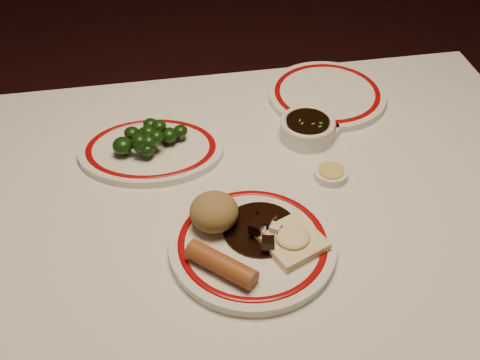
% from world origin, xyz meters
% --- Properties ---
extents(dining_table, '(1.20, 0.90, 0.75)m').
position_xyz_m(dining_table, '(0.00, 0.00, 0.66)').
color(dining_table, white).
rests_on(dining_table, ground).
extents(main_plate, '(0.36, 0.36, 0.02)m').
position_xyz_m(main_plate, '(-0.03, -0.10, 0.76)').
color(main_plate, silver).
rests_on(main_plate, dining_table).
extents(rice_mound, '(0.08, 0.08, 0.06)m').
position_xyz_m(rice_mound, '(-0.09, -0.05, 0.80)').
color(rice_mound, olive).
rests_on(rice_mound, main_plate).
extents(spring_roll, '(0.11, 0.11, 0.03)m').
position_xyz_m(spring_roll, '(-0.09, -0.15, 0.78)').
color(spring_roll, '#954F24').
rests_on(spring_roll, main_plate).
extents(fried_wonton, '(0.12, 0.12, 0.03)m').
position_xyz_m(fried_wonton, '(0.03, -0.12, 0.78)').
color(fried_wonton, beige).
rests_on(fried_wonton, main_plate).
extents(stirfry_heap, '(0.13, 0.13, 0.03)m').
position_xyz_m(stirfry_heap, '(-0.01, -0.08, 0.78)').
color(stirfry_heap, black).
rests_on(stirfry_heap, main_plate).
extents(broccoli_plate, '(0.31, 0.28, 0.02)m').
position_xyz_m(broccoli_plate, '(-0.18, 0.18, 0.76)').
color(broccoli_plate, silver).
rests_on(broccoli_plate, dining_table).
extents(broccoli_pile, '(0.15, 0.09, 0.05)m').
position_xyz_m(broccoli_pile, '(-0.19, 0.18, 0.79)').
color(broccoli_pile, '#23471C').
rests_on(broccoli_pile, broccoli_plate).
extents(soy_bowl, '(0.11, 0.11, 0.04)m').
position_xyz_m(soy_bowl, '(0.14, 0.18, 0.77)').
color(soy_bowl, silver).
rests_on(soy_bowl, dining_table).
extents(sweet_sour_dish, '(0.06, 0.06, 0.02)m').
position_xyz_m(sweet_sour_dish, '(0.17, 0.19, 0.76)').
color(sweet_sour_dish, silver).
rests_on(sweet_sour_dish, dining_table).
extents(mustard_dish, '(0.06, 0.06, 0.02)m').
position_xyz_m(mustard_dish, '(0.15, 0.05, 0.76)').
color(mustard_dish, silver).
rests_on(mustard_dish, dining_table).
extents(far_plate, '(0.31, 0.31, 0.02)m').
position_xyz_m(far_plate, '(0.22, 0.31, 0.76)').
color(far_plate, silver).
rests_on(far_plate, dining_table).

